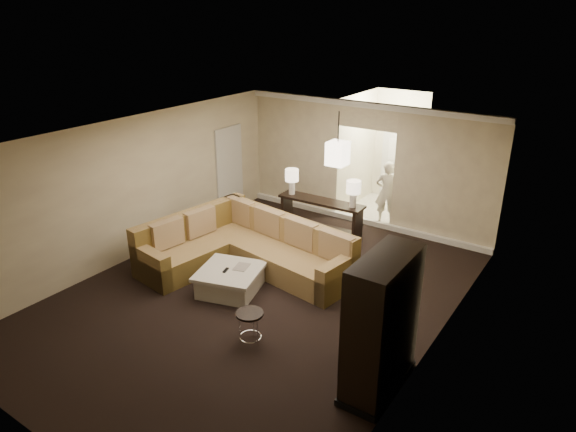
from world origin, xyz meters
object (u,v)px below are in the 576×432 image
Objects in this scene: coffee_table at (230,280)px; person at (387,189)px; console_table at (321,213)px; armoire at (381,327)px; drink_table at (250,321)px; sectional_sofa at (245,249)px.

coffee_table is 0.80× the size of person.
console_table reaches higher than coffee_table.
person is (-2.24, 5.23, -0.10)m from armoire.
armoire is at bearing -52.49° from console_table.
drink_table is at bearing -174.06° from armoire.
coffee_table is at bearing 166.28° from armoire.
armoire is 2.06m from drink_table.
sectional_sofa is at bearing 130.54° from drink_table.
console_table is 1.22× the size of person.
sectional_sofa reaches higher than console_table.
sectional_sofa is at bearing 155.41° from armoire.
person is at bearing 113.20° from armoire.
console_table is at bearing 89.94° from coffee_table.
drink_table is at bearing 71.25° from person.
person is (-0.26, 5.44, 0.44)m from drink_table.
coffee_table is at bearing -59.54° from sectional_sofa.
person is at bearing 92.77° from drink_table.
coffee_table is 0.68× the size of armoire.
person is (1.30, 3.61, 0.41)m from sectional_sofa.
sectional_sofa is 2.26× the size of person.
sectional_sofa is 2.29m from console_table.
sectional_sofa reaches higher than coffee_table.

